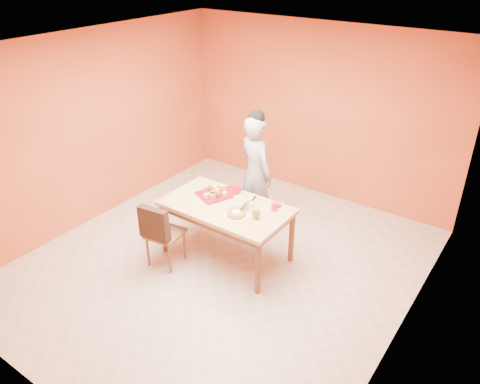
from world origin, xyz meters
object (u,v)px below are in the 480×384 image
Objects in this scene: dining_table at (226,212)px; sponge_cake at (236,214)px; dining_chair at (164,232)px; pastry_platter at (214,195)px; egg_ornament at (256,213)px; checker_tin at (277,205)px; red_dinner_plate at (232,190)px; person at (256,173)px; magenta_glass at (274,206)px.

sponge_cake is at bearing -29.07° from dining_table.
dining_chair is 2.41× the size of pastry_platter.
egg_ornament is 0.40m from checker_tin.
egg_ornament reaches higher than pastry_platter.
red_dinner_plate is (0.11, 0.24, -0.00)m from pastry_platter.
dining_table is 0.88m from person.
person is 6.41× the size of red_dinner_plate.
dining_chair is at bearing -138.89° from checker_tin.
dining_table is 0.62m from magenta_glass.
dining_table is at bearing 150.93° from sponge_cake.
dining_chair is (-0.54, -0.59, -0.20)m from dining_table.
egg_ornament is (0.48, -0.04, 0.16)m from dining_table.
magenta_glass is 1.15× the size of checker_tin.
red_dinner_plate is 0.75m from egg_ornament.
dining_chair reaches higher than pastry_platter.
red_dinner_plate is 0.73m from magenta_glass.
pastry_platter is 0.27m from red_dinner_plate.
red_dinner_plate is at bearing 162.91° from egg_ornament.
dining_table is 0.65m from checker_tin.
egg_ornament is (0.60, -0.90, -0.01)m from person.
red_dinner_plate is at bearing 171.66° from magenta_glass.
dining_table is 17.09× the size of checker_tin.
red_dinner_plate is at bearing 180.00° from checker_tin.
sponge_cake is (0.43, -0.49, 0.03)m from red_dinner_plate.
pastry_platter is 0.60m from sponge_cake.
person is 0.77m from pastry_platter.
magenta_glass is (0.68, -0.61, -0.02)m from person.
pastry_platter is 0.84m from magenta_glass.
dining_table is at bearing 39.67° from dining_chair.
checker_tin is (0.70, 0.00, 0.01)m from red_dinner_plate.
dining_chair is 1.46m from checker_tin.
dining_chair is 1.21m from egg_ornament.
egg_ornament is at bearing -104.59° from magenta_glass.
checker_tin is at bearing 95.74° from egg_ornament.
sponge_cake is 0.49m from magenta_glass.
egg_ornament is at bearing -5.04° from dining_table.
sponge_cake is 0.57m from checker_tin.
dining_table is 0.32m from pastry_platter.
dining_chair is at bearing -142.63° from magenta_glass.
checker_tin reaches higher than dining_table.
person reaches higher than magenta_glass.
dining_table is 0.96× the size of person.
red_dinner_plate is 2.42× the size of magenta_glass.
magenta_glass reaches higher than red_dinner_plate.
dining_table is 0.82m from dining_chair.
pastry_platter is 1.60× the size of sponge_cake.
magenta_glass is at bearing -8.34° from red_dinner_plate.
magenta_glass reaches higher than checker_tin.
magenta_glass is at bearing 24.01° from dining_table.
magenta_glass is at bearing 9.32° from pastry_platter.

